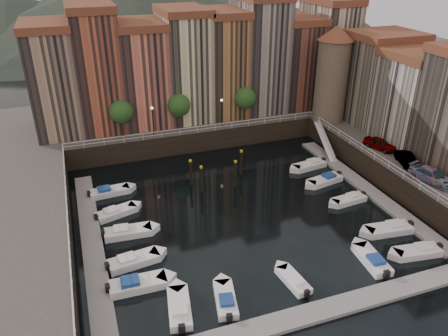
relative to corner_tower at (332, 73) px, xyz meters
name	(u,v)px	position (x,y,z in m)	size (l,w,h in m)	color
ground	(239,208)	(-20.00, -14.50, -10.19)	(200.00, 200.00, 0.00)	black
quay_far	(180,119)	(-20.00, 11.50, -8.69)	(80.00, 20.00, 3.00)	black
dock_left	(92,241)	(-36.20, -15.50, -10.02)	(2.00, 28.00, 0.35)	gray
dock_right	(365,187)	(-3.80, -15.50, -10.02)	(2.00, 28.00, 0.35)	gray
dock_near	(315,313)	(-20.00, -31.50, -10.02)	(30.00, 2.00, 0.35)	gray
mountains	(119,12)	(-18.28, 95.50, -2.28)	(145.00, 100.00, 18.00)	#2D382D
far_terrace	(203,63)	(-16.69, 9.00, 0.76)	(48.70, 10.30, 17.50)	#9C7D63
right_terrace	(420,94)	(6.50, -10.70, -0.64)	(9.30, 24.30, 14.00)	#7C715E
corner_tower	(332,73)	(0.00, 0.00, 0.00)	(5.20, 5.20, 13.80)	#6B5B4C
promenade_trees	(184,105)	(-21.33, 3.70, -3.61)	(21.20, 3.20, 5.20)	black
street_lamps	(188,112)	(-21.00, 2.70, -4.30)	(10.36, 0.36, 4.18)	black
railings	(224,160)	(-20.00, -9.62, -6.41)	(36.08, 34.04, 0.52)	white
gangway	(325,140)	(-2.90, -4.50, -8.28)	(2.78, 8.32, 3.73)	white
mooring_pilings	(218,172)	(-20.44, -8.41, -8.54)	(7.23, 2.94, 3.78)	black
boat_left_0	(137,284)	(-33.03, -23.65, -9.79)	(5.24, 2.03, 1.20)	white
boat_left_1	(133,261)	(-32.86, -20.33, -9.81)	(5.11, 2.45, 1.15)	white
boat_left_2	(127,232)	(-32.68, -15.52, -9.80)	(5.10, 2.14, 1.16)	white
boat_left_3	(115,213)	(-33.33, -11.35, -9.83)	(4.80, 2.90, 1.08)	white
boat_left_4	(109,192)	(-33.51, -6.45, -9.82)	(4.95, 2.12, 1.12)	white
boat_right_0	(418,251)	(-6.79, -28.09, -9.82)	(4.91, 2.35, 1.10)	white
boat_right_1	(390,229)	(-6.97, -24.09, -9.80)	(5.22, 2.39, 1.18)	white
boat_right_2	(349,199)	(-7.42, -17.56, -9.85)	(4.47, 1.99, 1.01)	white
boat_right_3	(325,180)	(-7.55, -12.53, -9.82)	(5.01, 2.64, 1.12)	white
boat_right_4	(310,165)	(-7.31, -8.24, -9.82)	(4.97, 2.38, 1.12)	white
boat_near_0	(179,309)	(-30.25, -27.61, -9.82)	(2.52, 5.00, 1.12)	white
boat_near_1	(226,300)	(-26.39, -27.94, -9.84)	(2.48, 4.64, 1.04)	white
boat_near_2	(294,281)	(-19.95, -27.71, -9.88)	(1.91, 4.15, 0.94)	white
boat_near_3	(372,260)	(-11.76, -27.70, -9.82)	(2.18, 4.95, 1.12)	white
car_a	(380,144)	(0.51, -11.76, -6.47)	(1.71, 4.24, 1.44)	gray
car_b	(406,160)	(0.67, -16.63, -6.51)	(1.44, 4.13, 1.36)	gray
car_c	(432,176)	(0.36, -21.08, -6.44)	(2.11, 5.20, 1.51)	gray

